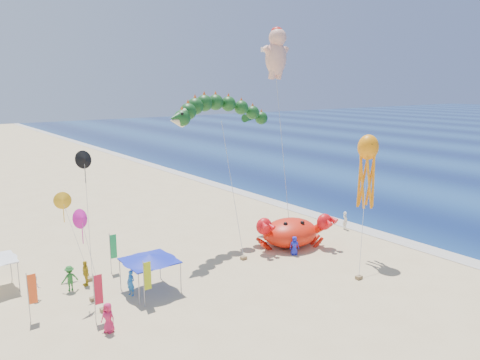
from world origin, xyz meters
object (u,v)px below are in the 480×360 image
(octopus_kite, at_px, (367,166))
(canopy_blue, at_px, (149,258))
(dragon_kite, at_px, (220,115))
(cherub_kite, at_px, (276,52))
(crab_inflatable, at_px, (291,232))

(octopus_kite, xyz_separation_m, canopy_blue, (-17.25, 4.72, -5.40))
(dragon_kite, height_order, octopus_kite, dragon_kite)
(octopus_kite, distance_m, canopy_blue, 18.69)
(octopus_kite, height_order, canopy_blue, octopus_kite)
(cherub_kite, xyz_separation_m, canopy_blue, (-18.06, -7.62, -15.00))
(dragon_kite, xyz_separation_m, canopy_blue, (-10.27, -6.23, -9.20))
(crab_inflatable, xyz_separation_m, cherub_kite, (3.74, 6.71, 16.08))
(cherub_kite, height_order, canopy_blue, cherub_kite)
(crab_inflatable, distance_m, octopus_kite, 9.08)
(dragon_kite, distance_m, canopy_blue, 15.13)
(dragon_kite, distance_m, octopus_kite, 13.54)
(cherub_kite, bearing_deg, canopy_blue, -157.11)
(dragon_kite, xyz_separation_m, cherub_kite, (7.79, 1.39, 5.80))
(crab_inflatable, height_order, octopus_kite, octopus_kite)
(dragon_kite, bearing_deg, crab_inflatable, -52.74)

